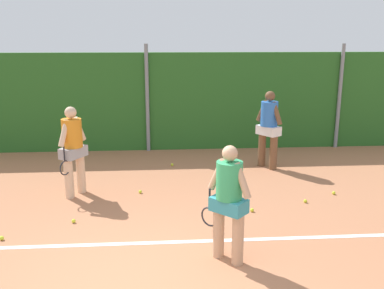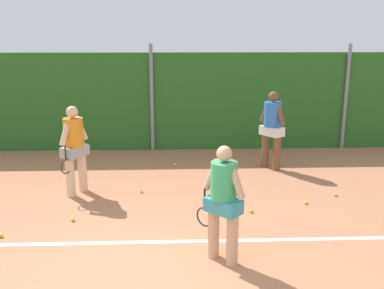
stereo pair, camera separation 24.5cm
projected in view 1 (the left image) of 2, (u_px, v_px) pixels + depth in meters
The scene contains 16 objects.
ground_plane at pixel (141, 221), 7.12m from camera, with size 27.91×27.91×0.00m, color #B2704C.
hedge_fence_backdrop at pixel (148, 102), 11.39m from camera, with size 18.14×0.25×2.61m, color #286023.
fence_post_center at pixel (147, 99), 11.19m from camera, with size 0.10×0.10×2.84m, color gray.
fence_post_right at pixel (339, 97), 11.56m from camera, with size 0.10×0.10×2.84m, color gray.
court_baseline_paint at pixel (139, 243), 6.34m from camera, with size 13.26×0.10×0.01m, color white.
player_foreground_near at pixel (229, 198), 5.65m from camera, with size 0.62×0.53×1.64m.
player_midcourt at pixel (73, 147), 8.06m from camera, with size 0.52×0.74×1.74m.
player_backcourt_far at pixel (269, 125), 9.79m from camera, with size 0.56×0.65×1.81m.
tennis_ball_1 at pixel (84, 154), 11.07m from camera, with size 0.07×0.07×0.07m, color #CCDB33.
tennis_ball_2 at pixel (334, 193), 8.30m from camera, with size 0.07×0.07×0.07m, color #CCDB33.
tennis_ball_3 at pixel (140, 192), 8.37m from camera, with size 0.07×0.07×0.07m, color #CCDB33.
tennis_ball_4 at pixel (172, 165), 10.14m from camera, with size 0.07×0.07×0.07m, color #CCDB33.
tennis_ball_5 at pixel (305, 201), 7.89m from camera, with size 0.07×0.07×0.07m, color #CCDB33.
tennis_ball_6 at pixel (74, 221), 7.03m from camera, with size 0.07×0.07×0.07m, color #CCDB33.
tennis_ball_7 at pixel (252, 210), 7.48m from camera, with size 0.07×0.07×0.07m, color #CCDB33.
tennis_ball_9 at pixel (2, 238), 6.43m from camera, with size 0.07×0.07×0.07m, color #CCDB33.
Camera 1 is at (0.38, -4.65, 3.00)m, focal length 39.59 mm.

